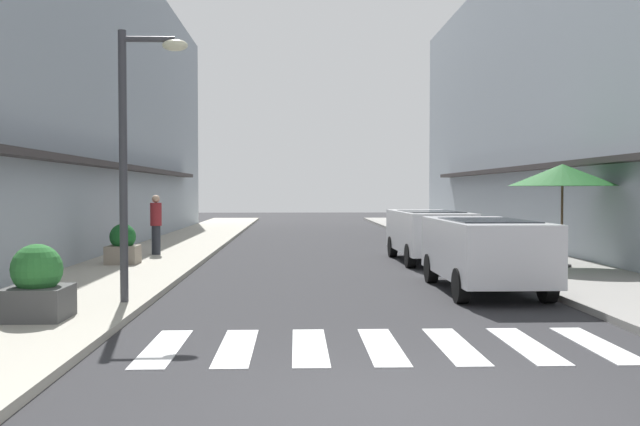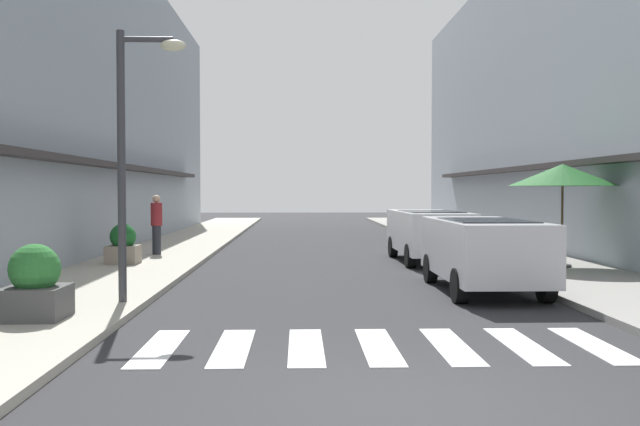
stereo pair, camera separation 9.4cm
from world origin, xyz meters
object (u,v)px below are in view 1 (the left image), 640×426
Objects in this scene: planter_corner at (37,285)px; street_lamp at (135,134)px; parked_car_near at (484,246)px; pedestrian_walking_far at (156,223)px; cafe_umbrella at (562,175)px; parked_car_mid at (429,230)px; planter_midblock at (123,245)px.

street_lamp is at bearing 54.60° from planter_corner.
parked_car_near is 3.78× the size of planter_corner.
street_lamp is at bearing -110.75° from pedestrian_walking_far.
parked_car_near is 8.36m from planter_corner.
planter_corner is 0.63× the size of pedestrian_walking_far.
cafe_umbrella is at bearing 49.79° from parked_car_near.
parked_car_near is 2.38× the size of pedestrian_walking_far.
parked_car_mid is 8.11m from pedestrian_walking_far.
parked_car_mid is at bearing 90.00° from parked_car_near.
parked_car_near is 4.05× the size of planter_midblock.
planter_corner is (-10.60, -6.77, -1.80)m from cafe_umbrella.
cafe_umbrella is at bearing -39.27° from parked_car_mid.
parked_car_near is 10.77m from pedestrian_walking_far.
parked_car_mid is 0.97× the size of street_lamp.
parked_car_mid is at bearing 140.73° from cafe_umbrella.
street_lamp reaches higher than cafe_umbrella.
parked_car_mid is at bearing 8.53° from planter_midblock.
parked_car_mid is at bearing 49.16° from street_lamp.
pedestrian_walking_far is (-1.44, 8.94, -1.95)m from street_lamp.
cafe_umbrella reaches higher than planter_midblock.
street_lamp is 9.26m from pedestrian_walking_far.
planter_corner is (-1.12, -1.57, -2.39)m from street_lamp.
street_lamp reaches higher than planter_corner.
parked_car_mid is 2.52× the size of pedestrian_walking_far.
planter_corner is at bearing -147.44° from cafe_umbrella.
street_lamp is 4.44× the size of planter_midblock.
planter_midblock is (-11.27, 1.14, -1.83)m from cafe_umbrella.
cafe_umbrella is 11.63m from pedestrian_walking_far.
parked_car_near is at bearing -71.94° from pedestrian_walking_far.
parked_car_mid is at bearing 50.04° from planter_corner.
pedestrian_walking_far is at bearing 170.38° from parked_car_mid.
pedestrian_walking_far is at bearing 82.34° from planter_midblock.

